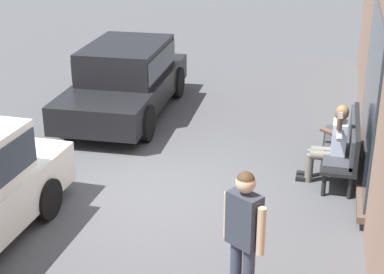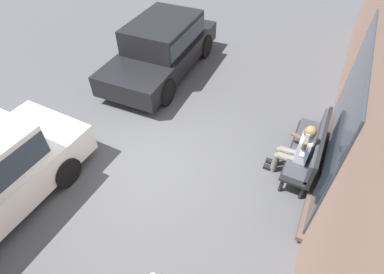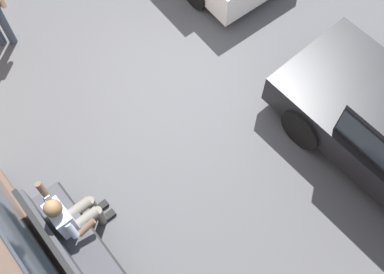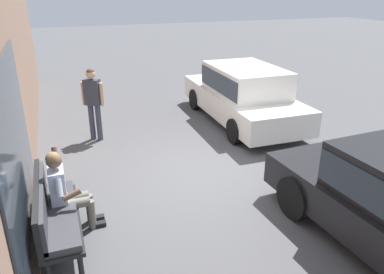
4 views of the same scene
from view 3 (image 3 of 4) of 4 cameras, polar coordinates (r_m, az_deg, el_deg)
name	(u,v)px [view 3 (image 3 of 4)]	position (r m, az deg, el deg)	size (l,w,h in m)	color
ground_plane	(181,78)	(7.95, -1.32, 6.99)	(60.00, 60.00, 0.00)	#4C4C4F
bench	(70,247)	(6.46, -14.23, -12.55)	(1.82, 0.55, 0.98)	black
person_on_phone	(70,216)	(6.43, -14.29, -9.01)	(0.73, 0.74, 1.31)	#6B665B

